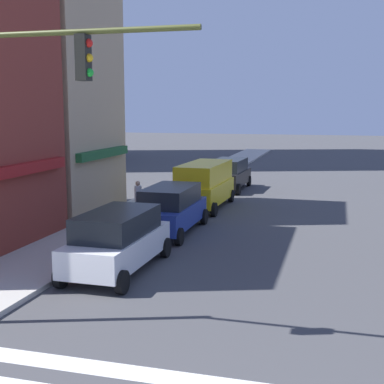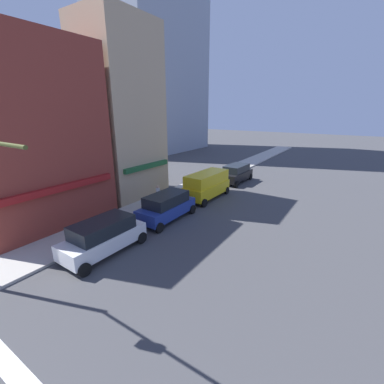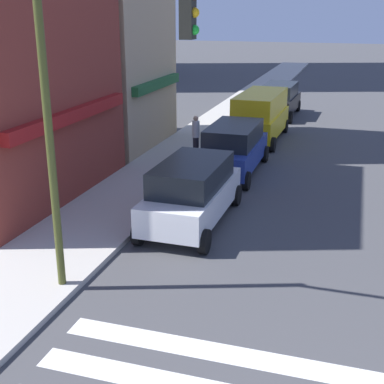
{
  "view_description": "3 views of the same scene",
  "coord_description": "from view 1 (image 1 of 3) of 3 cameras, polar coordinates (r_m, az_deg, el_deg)",
  "views": [
    {
      "loc": [
        -4.72,
        -1.94,
        5.16
      ],
      "look_at": [
        19.37,
        4.7,
        1.2
      ],
      "focal_mm": 50.0,
      "sensor_mm": 36.0,
      "label": 1
    },
    {
      "loc": [
        2.59,
        -6.34,
        7.61
      ],
      "look_at": [
        19.37,
        4.7,
        1.2
      ],
      "focal_mm": 24.0,
      "sensor_mm": 36.0,
      "label": 2
    },
    {
      "loc": [
        -4.0,
        0.2,
        6.28
      ],
      "look_at": [
        10.51,
        4.7,
        1.0
      ],
      "focal_mm": 50.0,
      "sensor_mm": 36.0,
      "label": 3
    }
  ],
  "objects": [
    {
      "name": "suv_white",
      "position": [
        17.11,
        -7.94,
        -5.04
      ],
      "size": [
        4.73,
        2.12,
        1.94
      ],
      "rotation": [
        0.0,
        0.0,
        -0.01
      ],
      "color": "white",
      "rests_on": "ground_plane"
    },
    {
      "name": "storefront_row",
      "position": [
        23.59,
        -19.81,
        12.06
      ],
      "size": [
        14.87,
        5.3,
        14.71
      ],
      "color": "maroon",
      "rests_on": "ground_plane"
    },
    {
      "name": "traffic_signal",
      "position": [
        12.6,
        -18.72,
        6.67
      ],
      "size": [
        0.32,
        5.73,
        6.91
      ],
      "color": "#474C1E",
      "rests_on": "ground_plane"
    },
    {
      "name": "pedestrian_white_shirt",
      "position": [
        24.08,
        -5.77,
        -0.81
      ],
      "size": [
        0.32,
        0.32,
        1.77
      ],
      "rotation": [
        0.0,
        0.0,
        5.65
      ],
      "color": "#23232D",
      "rests_on": "sidewalk_left"
    },
    {
      "name": "suv_blue",
      "position": [
        22.17,
        -2.3,
        -1.73
      ],
      "size": [
        4.71,
        2.12,
        1.94
      ],
      "rotation": [
        0.0,
        0.0,
        0.0
      ],
      "color": "navy",
      "rests_on": "ground_plane"
    },
    {
      "name": "suv_black",
      "position": [
        33.87,
        3.99,
        1.98
      ],
      "size": [
        4.75,
        2.12,
        1.94
      ],
      "rotation": [
        0.0,
        0.0,
        -0.03
      ],
      "color": "black",
      "rests_on": "ground_plane"
    },
    {
      "name": "van_yellow",
      "position": [
        27.6,
        1.33,
        0.93
      ],
      "size": [
        5.05,
        2.22,
        2.34
      ],
      "rotation": [
        0.0,
        0.0,
        -0.03
      ],
      "color": "yellow",
      "rests_on": "ground_plane"
    }
  ]
}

